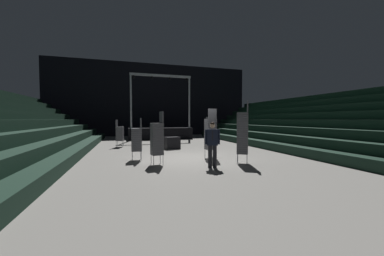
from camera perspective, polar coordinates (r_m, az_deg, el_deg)
The scene contains 13 objects.
ground_plane at distance 10.56m, azimuth 0.18°, elevation -7.93°, with size 22.00×30.00×0.10m, color slate.
arena_end_wall at distance 25.22m, azimuth -9.86°, elevation 7.21°, with size 22.00×0.30×8.00m, color black.
bleacher_bank_left at distance 12.02m, azimuth -41.20°, elevation 1.60°, with size 6.00×24.00×3.60m.
bleacher_bank_right at distance 15.53m, azimuth 28.49°, elevation 1.92°, with size 6.00×24.00×3.60m.
stage_riser at distance 21.05m, azimuth -8.45°, elevation -1.01°, with size 5.68×3.07×5.77m.
man_with_tie at distance 8.31m, azimuth 5.31°, elevation -3.58°, with size 0.56×0.36×1.72m.
chair_stack_front_left at distance 10.35m, azimuth 4.81°, elevation -1.44°, with size 0.47×0.47×2.31m.
chair_stack_front_right at distance 17.83m, azimuth 4.66°, elevation 0.40°, with size 0.59×0.59×2.48m.
chair_stack_mid_left at distance 15.24m, azimuth -18.22°, elevation -1.30°, with size 0.52×0.52×1.79m.
chair_stack_mid_right at distance 8.89m, azimuth -9.02°, elevation -2.62°, with size 0.50×0.50×2.14m.
chair_stack_mid_centre at distance 9.27m, azimuth 12.98°, elevation -1.15°, with size 0.61×0.61×2.56m.
chair_stack_rear_left at distance 10.12m, azimuth -14.12°, elevation -2.78°, with size 0.44×0.44×1.88m.
equipment_road_case at distance 13.66m, azimuth -5.21°, elevation -3.85°, with size 0.90×0.60×0.73m, color black.
Camera 1 is at (-3.02, -9.94, 1.83)m, focal length 20.61 mm.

